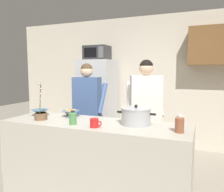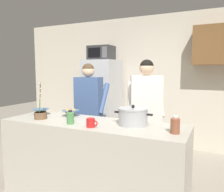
# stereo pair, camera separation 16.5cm
# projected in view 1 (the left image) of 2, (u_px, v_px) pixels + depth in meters

# --- Properties ---
(back_wall_unit) EXTENTS (6.00, 0.48, 2.60)m
(back_wall_unit) POSITION_uv_depth(u_px,v_px,m) (155.00, 77.00, 4.52)
(back_wall_unit) COLOR beige
(back_wall_unit) RESTS_ON ground
(kitchen_island) EXTENTS (2.17, 0.68, 0.92)m
(kitchen_island) POSITION_uv_depth(u_px,v_px,m) (94.00, 161.00, 2.63)
(kitchen_island) COLOR #BCB7A8
(kitchen_island) RESTS_ON ground
(refrigerator) EXTENTS (0.64, 0.68, 1.73)m
(refrigerator) POSITION_uv_depth(u_px,v_px,m) (98.00, 103.00, 4.61)
(refrigerator) COLOR #B7BABF
(refrigerator) RESTS_ON ground
(microwave) EXTENTS (0.48, 0.37, 0.28)m
(microwave) POSITION_uv_depth(u_px,v_px,m) (97.00, 53.00, 4.48)
(microwave) COLOR #2D2D30
(microwave) RESTS_ON refrigerator
(person_near_pot) EXTENTS (0.52, 0.44, 1.63)m
(person_near_pot) POSITION_uv_depth(u_px,v_px,m) (87.00, 103.00, 3.48)
(person_near_pot) COLOR #33384C
(person_near_pot) RESTS_ON ground
(person_by_sink) EXTENTS (0.61, 0.56, 1.66)m
(person_by_sink) POSITION_uv_depth(u_px,v_px,m) (146.00, 105.00, 3.13)
(person_by_sink) COLOR #726656
(person_by_sink) RESTS_ON ground
(cooking_pot) EXTENTS (0.44, 0.33, 0.22)m
(cooking_pot) POSITION_uv_depth(u_px,v_px,m) (136.00, 116.00, 2.47)
(cooking_pot) COLOR #ADAFB5
(cooking_pot) RESTS_ON kitchen_island
(coffee_mug) EXTENTS (0.13, 0.09, 0.10)m
(coffee_mug) POSITION_uv_depth(u_px,v_px,m) (95.00, 123.00, 2.35)
(coffee_mug) COLOR red
(coffee_mug) RESTS_ON kitchen_island
(bread_bowl) EXTENTS (0.23, 0.23, 0.10)m
(bread_bowl) POSITION_uv_depth(u_px,v_px,m) (71.00, 113.00, 2.90)
(bread_bowl) COLOR #4C7299
(bread_bowl) RESTS_ON kitchen_island
(empty_bowl) EXTENTS (0.23, 0.23, 0.08)m
(empty_bowl) POSITION_uv_depth(u_px,v_px,m) (40.00, 112.00, 2.98)
(empty_bowl) COLOR #4C7299
(empty_bowl) RESTS_ON kitchen_island
(bottle_near_edge) EXTENTS (0.08, 0.08, 0.15)m
(bottle_near_edge) POSITION_uv_depth(u_px,v_px,m) (73.00, 118.00, 2.48)
(bottle_near_edge) COLOR #4C8C4C
(bottle_near_edge) RESTS_ON kitchen_island
(bottle_mid_counter) EXTENTS (0.09, 0.09, 0.17)m
(bottle_mid_counter) POSITION_uv_depth(u_px,v_px,m) (180.00, 124.00, 2.15)
(bottle_mid_counter) COLOR brown
(bottle_mid_counter) RESTS_ON kitchen_island
(potted_orchid) EXTENTS (0.15, 0.15, 0.45)m
(potted_orchid) POSITION_uv_depth(u_px,v_px,m) (41.00, 114.00, 2.72)
(potted_orchid) COLOR brown
(potted_orchid) RESTS_ON kitchen_island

